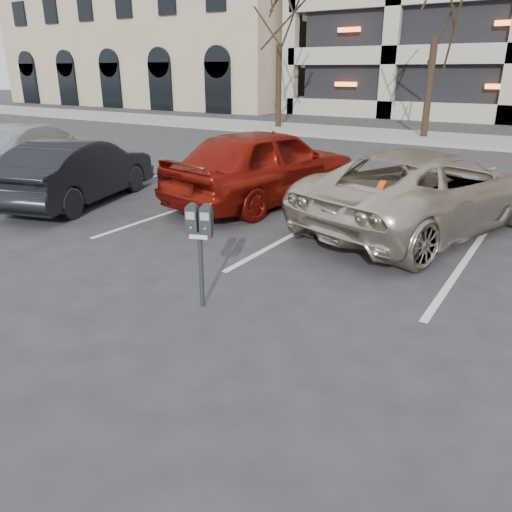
% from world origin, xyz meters
% --- Properties ---
extents(ground, '(140.00, 140.00, 0.00)m').
position_xyz_m(ground, '(0.00, 0.00, 0.00)').
color(ground, '#28282B').
rests_on(ground, ground).
extents(sidewalk, '(80.00, 4.00, 0.12)m').
position_xyz_m(sidewalk, '(0.00, 16.00, 0.06)').
color(sidewalk, gray).
rests_on(sidewalk, ground).
extents(stall_lines, '(16.90, 5.20, 0.00)m').
position_xyz_m(stall_lines, '(-1.40, 2.30, 0.01)').
color(stall_lines, silver).
rests_on(stall_lines, ground).
extents(office_building, '(26.00, 16.20, 15.00)m').
position_xyz_m(office_building, '(-28.00, 29.92, 7.49)').
color(office_building, gray).
rests_on(office_building, ground).
extents(parking_meter, '(0.34, 0.22, 1.25)m').
position_xyz_m(parking_meter, '(-0.99, -1.30, 0.96)').
color(parking_meter, black).
rests_on(parking_meter, ground).
extents(suv_silver, '(3.80, 5.63, 1.44)m').
position_xyz_m(suv_silver, '(0.40, 3.27, 0.72)').
color(suv_silver, beige).
rests_on(suv_silver, ground).
extents(car_red, '(2.71, 5.02, 1.62)m').
position_xyz_m(car_red, '(-3.01, 3.45, 0.81)').
color(car_red, maroon).
rests_on(car_red, ground).
extents(car_dark, '(2.55, 4.34, 1.35)m').
position_xyz_m(car_dark, '(-6.41, 1.32, 0.68)').
color(car_dark, black).
rests_on(car_dark, ground).
extents(car_silver, '(3.70, 5.49, 1.48)m').
position_xyz_m(car_silver, '(-9.27, 2.18, 0.74)').
color(car_silver, '#B4B7BD').
rests_on(car_silver, ground).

